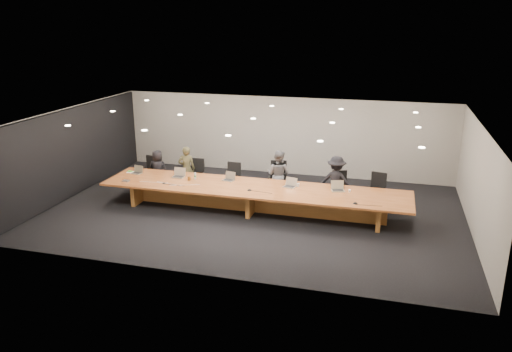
{
  "coord_description": "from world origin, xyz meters",
  "views": [
    {
      "loc": [
        3.72,
        -13.21,
        5.4
      ],
      "look_at": [
        0.0,
        0.3,
        1.0
      ],
      "focal_mm": 35.0,
      "sensor_mm": 36.0,
      "label": 1
    }
  ],
  "objects": [
    {
      "name": "left_wall_panel",
      "position": [
        -5.94,
        0.0,
        1.37
      ],
      "size": [
        0.08,
        7.84,
        2.74
      ],
      "primitive_type": "cube",
      "color": "black",
      "rests_on": "ground"
    },
    {
      "name": "water_bottle",
      "position": [
        -1.92,
        0.26,
        0.85
      ],
      "size": [
        0.08,
        0.08,
        0.21
      ],
      "primitive_type": "cylinder",
      "rotation": [
        0.0,
        0.0,
        -0.38
      ],
      "color": "#AFBFBC",
      "rests_on": "conference_table"
    },
    {
      "name": "conference_table",
      "position": [
        0.0,
        0.0,
        0.52
      ],
      "size": [
        9.0,
        1.8,
        0.75
      ],
      "color": "brown",
      "rests_on": "ground"
    },
    {
      "name": "av_box",
      "position": [
        -3.85,
        -0.49,
        0.76
      ],
      "size": [
        0.2,
        0.15,
        0.03
      ],
      "primitive_type": "cube",
      "rotation": [
        0.0,
        0.0,
        -0.03
      ],
      "color": "#A6A6AB",
      "rests_on": "conference_table"
    },
    {
      "name": "lime_gadget",
      "position": [
        -4.21,
        0.41,
        0.77
      ],
      "size": [
        0.15,
        0.09,
        0.02
      ],
      "primitive_type": "cube",
      "rotation": [
        0.0,
        0.0,
        -0.08
      ],
      "color": "#5CC233",
      "rests_on": "notepad"
    },
    {
      "name": "laptop_a",
      "position": [
        -3.93,
        0.31,
        0.88
      ],
      "size": [
        0.35,
        0.28,
        0.25
      ],
      "primitive_type": null,
      "rotation": [
        0.0,
        0.0,
        -0.17
      ],
      "color": "tan",
      "rests_on": "conference_table"
    },
    {
      "name": "mic_center",
      "position": [
        -0.03,
        -0.3,
        0.77
      ],
      "size": [
        0.17,
        0.17,
        0.03
      ],
      "primitive_type": "cone",
      "rotation": [
        0.0,
        0.0,
        -0.27
      ],
      "color": "black",
      "rests_on": "conference_table"
    },
    {
      "name": "amber_mug",
      "position": [
        -2.05,
        0.12,
        0.8
      ],
      "size": [
        0.1,
        0.1,
        0.11
      ],
      "primitive_type": "cylinder",
      "rotation": [
        0.0,
        0.0,
        0.09
      ],
      "color": "brown",
      "rests_on": "conference_table"
    },
    {
      "name": "notepad",
      "position": [
        -4.19,
        0.39,
        0.76
      ],
      "size": [
        0.25,
        0.22,
        0.01
      ],
      "primitive_type": "cube",
      "rotation": [
        0.0,
        0.0,
        0.2
      ],
      "color": "white",
      "rests_on": "conference_table"
    },
    {
      "name": "laptop_b",
      "position": [
        -2.49,
        0.3,
        0.9
      ],
      "size": [
        0.37,
        0.27,
        0.29
      ],
      "primitive_type": null,
      "rotation": [
        0.0,
        0.0,
        -0.0
      ],
      "color": "#C5B296",
      "rests_on": "conference_table"
    },
    {
      "name": "chair_left",
      "position": [
        -2.32,
        1.28,
        0.54
      ],
      "size": [
        0.56,
        0.56,
        1.08
      ],
      "primitive_type": null,
      "rotation": [
        0.0,
        0.0,
        -0.02
      ],
      "color": "black",
      "rests_on": "ground"
    },
    {
      "name": "paper_cup_far",
      "position": [
        2.74,
        0.3,
        0.79
      ],
      "size": [
        0.07,
        0.07,
        0.08
      ],
      "primitive_type": "cone",
      "rotation": [
        0.0,
        0.0,
        -0.1
      ],
      "color": "white",
      "rests_on": "conference_table"
    },
    {
      "name": "back_wall",
      "position": [
        0.0,
        4.0,
        1.4
      ],
      "size": [
        12.0,
        0.02,
        2.8
      ],
      "primitive_type": "cube",
      "color": "#BCB8AB",
      "rests_on": "ground"
    },
    {
      "name": "mic_left",
      "position": [
        -2.66,
        -0.38,
        0.76
      ],
      "size": [
        0.11,
        0.11,
        0.03
      ],
      "primitive_type": "cone",
      "rotation": [
        0.0,
        0.0,
        0.02
      ],
      "color": "black",
      "rests_on": "conference_table"
    },
    {
      "name": "chair_right",
      "position": [
        2.39,
        1.2,
        0.53
      ],
      "size": [
        0.66,
        0.66,
        1.06
      ],
      "primitive_type": null,
      "rotation": [
        0.0,
        0.0,
        0.25
      ],
      "color": "black",
      "rests_on": "ground"
    },
    {
      "name": "chair_mid_left",
      "position": [
        -1.02,
        1.18,
        0.54
      ],
      "size": [
        0.56,
        0.56,
        1.08
      ],
      "primitive_type": null,
      "rotation": [
        0.0,
        0.0,
        -0.02
      ],
      "color": "black",
      "rests_on": "ground"
    },
    {
      "name": "person_c",
      "position": [
        0.46,
        1.26,
        0.79
      ],
      "size": [
        0.89,
        0.76,
        1.57
      ],
      "primitive_type": "imported",
      "rotation": [
        0.0,
        0.0,
        2.89
      ],
      "color": "#4D4E4F",
      "rests_on": "ground"
    },
    {
      "name": "ground",
      "position": [
        0.0,
        0.0,
        0.0
      ],
      "size": [
        12.0,
        12.0,
        0.0
      ],
      "primitive_type": "plane",
      "color": "black",
      "rests_on": "ground"
    },
    {
      "name": "chair_far_left",
      "position": [
        -4.01,
        1.31,
        0.52
      ],
      "size": [
        0.6,
        0.6,
        1.05
      ],
      "primitive_type": null,
      "rotation": [
        0.0,
        0.0,
        -0.13
      ],
      "color": "black",
      "rests_on": "ground"
    },
    {
      "name": "person_b",
      "position": [
        -2.6,
        1.22,
        0.75
      ],
      "size": [
        0.62,
        0.49,
        1.5
      ],
      "primitive_type": "imported",
      "rotation": [
        0.0,
        0.0,
        3.4
      ],
      "color": "#3B3720",
      "rests_on": "ground"
    },
    {
      "name": "laptop_d",
      "position": [
        1.01,
        0.29,
        0.89
      ],
      "size": [
        0.4,
        0.33,
        0.27
      ],
      "primitive_type": null,
      "rotation": [
        0.0,
        0.0,
        -0.24
      ],
      "color": "#C8B498",
      "rests_on": "conference_table"
    },
    {
      "name": "laptop_e",
      "position": [
        2.41,
        0.32,
        0.89
      ],
      "size": [
        0.42,
        0.36,
        0.29
      ],
      "primitive_type": null,
      "rotation": [
        0.0,
        0.0,
        0.29
      ],
      "color": "#BFB391",
      "rests_on": "conference_table"
    },
    {
      "name": "paper_cup_near",
      "position": [
        1.25,
        0.39,
        0.8
      ],
      "size": [
        0.1,
        0.1,
        0.1
      ],
      "primitive_type": "cone",
      "rotation": [
        0.0,
        0.0,
        -0.26
      ],
      "color": "silver",
      "rests_on": "conference_table"
    },
    {
      "name": "laptop_c",
      "position": [
        -0.9,
        0.4,
        0.88
      ],
      "size": [
        0.38,
        0.32,
        0.26
      ],
      "primitive_type": null,
      "rotation": [
        0.0,
        0.0,
        -0.24
      ],
      "color": "tan",
      "rests_on": "conference_table"
    },
    {
      "name": "person_a",
      "position": [
        -3.6,
        1.14,
        0.66
      ],
      "size": [
        0.69,
        0.48,
        1.33
      ],
      "primitive_type": "imported",
      "rotation": [
        0.0,
        0.0,
        3.23
      ],
      "color": "black",
      "rests_on": "ground"
    },
    {
      "name": "chair_far_right",
      "position": [
        3.46,
        1.2,
        0.55
      ],
      "size": [
        0.66,
        0.66,
        1.09
      ],
      "primitive_type": null,
      "rotation": [
        0.0,
        0.0,
        -0.21
      ],
      "color": "black",
      "rests_on": "ground"
    },
    {
      "name": "chair_mid_right",
      "position": [
        0.44,
        1.29,
        0.6
      ],
      "size": [
        0.69,
        0.69,
        1.2
      ],
      "primitive_type": null,
      "rotation": [
        0.0,
        0.0,
        0.13
      ],
      "color": "black",
      "rests_on": "ground"
    },
    {
      "name": "person_d",
      "position": [
        2.26,
        1.14,
        0.77
      ],
      "size": [
        1.04,
        0.65,
        1.54
      ],
      "primitive_type": "imported",
      "rotation": [
        0.0,
        0.0,
        3.06
      ],
      "color": "black",
      "rests_on": "ground"
    },
    {
      "name": "mic_right",
      "position": [
        2.97,
        -0.58,
        0.77
      ],
      "size": [
        0.14,
        0.14,
        0.03
      ],
      "primitive_type": "cone",
      "rotation": [
        0.0,
        0.0,
        0.01
      ],
      "color": "black",
      "rests_on": "conference_table"
    }
  ]
}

